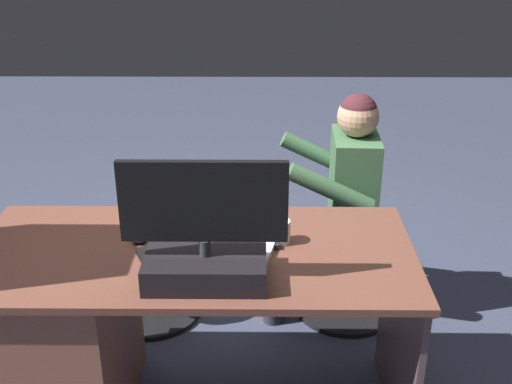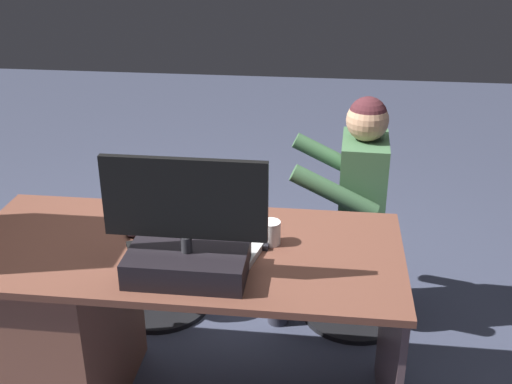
{
  "view_description": "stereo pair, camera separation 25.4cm",
  "coord_description": "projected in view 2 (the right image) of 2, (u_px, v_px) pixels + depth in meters",
  "views": [
    {
      "loc": [
        -0.24,
        2.25,
        1.84
      ],
      "look_at": [
        -0.22,
        -0.06,
        0.78
      ],
      "focal_mm": 44.64,
      "sensor_mm": 36.0,
      "label": 1
    },
    {
      "loc": [
        -0.49,
        2.24,
        1.84
      ],
      "look_at": [
        -0.22,
        -0.06,
        0.78
      ],
      "focal_mm": 44.64,
      "sensor_mm": 36.0,
      "label": 2
    }
  ],
  "objects": [
    {
      "name": "teddy_bear",
      "position": [
        154.0,
        201.0,
        2.96
      ],
      "size": [
        0.22,
        0.22,
        0.31
      ],
      "color": "#D6B591",
      "rests_on": "office_chair_teddy"
    },
    {
      "name": "cup",
      "position": [
        271.0,
        232.0,
        2.26
      ],
      "size": [
        0.07,
        0.07,
        0.09
      ],
      "primitive_type": "cylinder",
      "color": "white",
      "rests_on": "desk"
    },
    {
      "name": "notebook_binder",
      "position": [
        226.0,
        252.0,
        2.19
      ],
      "size": [
        0.28,
        0.34,
        0.02
      ],
      "primitive_type": "cube",
      "rotation": [
        0.0,
        0.0,
        -0.21
      ],
      "color": "silver",
      "rests_on": "desk"
    },
    {
      "name": "visitor_chair",
      "position": [
        356.0,
        273.0,
        3.02
      ],
      "size": [
        0.49,
        0.49,
        0.43
      ],
      "color": "black",
      "rests_on": "ground_plane"
    },
    {
      "name": "keyboard",
      "position": [
        212.0,
        236.0,
        2.3
      ],
      "size": [
        0.42,
        0.14,
        0.02
      ],
      "primitive_type": "cube",
      "color": "black",
      "rests_on": "desk"
    },
    {
      "name": "monitor",
      "position": [
        187.0,
        243.0,
        2.03
      ],
      "size": [
        0.52,
        0.23,
        0.41
      ],
      "color": "black",
      "rests_on": "desk"
    },
    {
      "name": "computer_mouse",
      "position": [
        135.0,
        229.0,
        2.33
      ],
      "size": [
        0.06,
        0.1,
        0.04
      ],
      "primitive_type": "ellipsoid",
      "color": "#2C222E",
      "rests_on": "desk"
    },
    {
      "name": "person",
      "position": [
        343.0,
        195.0,
        2.86
      ],
      "size": [
        0.52,
        0.49,
        1.1
      ],
      "color": "#426B45",
      "rests_on": "ground_plane"
    },
    {
      "name": "desk",
      "position": [
        81.0,
        318.0,
        2.44
      ],
      "size": [
        1.56,
        0.71,
        0.73
      ],
      "color": "brown",
      "rests_on": "ground_plane"
    },
    {
      "name": "tv_remote",
      "position": [
        135.0,
        253.0,
        2.19
      ],
      "size": [
        0.1,
        0.15,
        0.02
      ],
      "primitive_type": "cube",
      "rotation": [
        0.0,
        0.0,
        0.44
      ],
      "color": "black",
      "rests_on": "desk"
    },
    {
      "name": "office_chair_teddy",
      "position": [
        158.0,
        264.0,
        3.09
      ],
      "size": [
        0.49,
        0.49,
        0.43
      ],
      "color": "black",
      "rests_on": "ground_plane"
    },
    {
      "name": "ground_plane",
      "position": [
        206.0,
        355.0,
        2.84
      ],
      "size": [
        10.0,
        10.0,
        0.0
      ],
      "primitive_type": "plane",
      "color": "#3D4258"
    }
  ]
}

